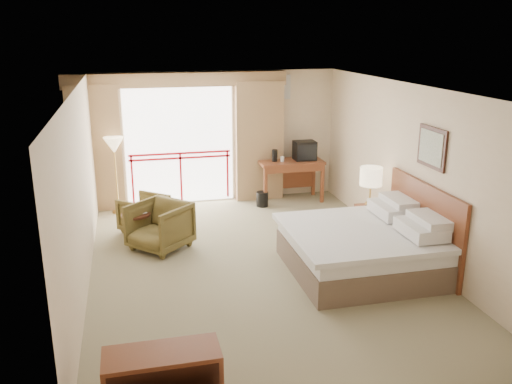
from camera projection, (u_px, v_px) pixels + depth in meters
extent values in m
plane|color=#7E7655|center=(257.00, 264.00, 8.41)|extent=(7.00, 7.00, 0.00)
plane|color=white|center=(257.00, 88.00, 7.63)|extent=(7.00, 7.00, 0.00)
plane|color=beige|center=(218.00, 137.00, 11.28)|extent=(5.00, 0.00, 5.00)
plane|color=beige|center=(350.00, 284.00, 4.76)|extent=(5.00, 0.00, 5.00)
plane|color=beige|center=(81.00, 192.00, 7.46)|extent=(0.00, 7.00, 7.00)
plane|color=beige|center=(410.00, 171.00, 8.57)|extent=(0.00, 7.00, 7.00)
plane|color=white|center=(180.00, 146.00, 11.12)|extent=(2.40, 0.00, 2.40)
cube|color=#B40F1C|center=(180.00, 158.00, 11.18)|extent=(2.09, 0.03, 0.04)
cube|color=#B40F1C|center=(180.00, 153.00, 11.15)|extent=(2.09, 0.03, 0.04)
cube|color=#B40F1C|center=(132.00, 180.00, 11.07)|extent=(0.04, 0.03, 1.00)
cube|color=#B40F1C|center=(181.00, 177.00, 11.29)|extent=(0.04, 0.03, 1.00)
cube|color=#B40F1C|center=(228.00, 174.00, 11.51)|extent=(0.04, 0.03, 1.00)
cube|color=#906D4B|center=(96.00, 149.00, 10.62)|extent=(1.00, 0.26, 2.50)
cube|color=#906D4B|center=(259.00, 141.00, 11.36)|extent=(1.00, 0.26, 2.50)
cube|color=#906D4B|center=(177.00, 80.00, 10.64)|extent=(4.40, 0.22, 0.28)
cube|color=silver|center=(279.00, 87.00, 11.25)|extent=(0.50, 0.04, 0.50)
cube|color=brown|center=(360.00, 259.00, 8.11)|extent=(2.05, 2.00, 0.40)
cube|color=silver|center=(361.00, 240.00, 8.03)|extent=(2.01, 1.96, 0.22)
cube|color=silver|center=(359.00, 232.00, 7.98)|extent=(2.09, 2.06, 0.08)
cube|color=silver|center=(421.00, 229.00, 7.68)|extent=(0.50, 0.75, 0.18)
cube|color=silver|center=(392.00, 209.00, 8.52)|extent=(0.50, 0.75, 0.18)
cube|color=silver|center=(430.00, 220.00, 7.68)|extent=(0.40, 0.70, 0.14)
cube|color=silver|center=(400.00, 202.00, 8.51)|extent=(0.40, 0.70, 0.14)
cube|color=#622A16|center=(424.00, 225.00, 8.21)|extent=(0.06, 2.10, 1.30)
cube|color=black|center=(432.00, 148.00, 7.87)|extent=(0.03, 0.72, 0.60)
cube|color=silver|center=(431.00, 148.00, 7.86)|extent=(0.01, 0.60, 0.48)
cube|color=#622A16|center=(369.00, 223.00, 9.37)|extent=(0.41, 0.49, 0.57)
cylinder|color=tan|center=(369.00, 204.00, 9.32)|extent=(0.16, 0.16, 0.04)
cylinder|color=tan|center=(370.00, 193.00, 9.26)|extent=(0.03, 0.03, 0.40)
cylinder|color=#FFE5B2|center=(371.00, 176.00, 9.18)|extent=(0.38, 0.38, 0.31)
cube|color=black|center=(372.00, 208.00, 9.12)|extent=(0.21, 0.18, 0.08)
cube|color=#622A16|center=(291.00, 162.00, 11.31)|extent=(1.34, 0.65, 0.06)
cube|color=#622A16|center=(266.00, 187.00, 11.04)|extent=(0.07, 0.07, 0.82)
cube|color=#622A16|center=(322.00, 183.00, 11.31)|extent=(0.07, 0.07, 0.82)
cube|color=#622A16|center=(259.00, 180.00, 11.56)|extent=(0.07, 0.07, 0.82)
cube|color=#622A16|center=(313.00, 177.00, 11.83)|extent=(0.07, 0.07, 0.82)
cube|color=#622A16|center=(287.00, 174.00, 11.67)|extent=(1.22, 0.03, 0.61)
cube|color=#622A16|center=(295.00, 169.00, 11.07)|extent=(1.22, 0.03, 0.13)
cube|color=black|center=(305.00, 151.00, 11.32)|extent=(0.44, 0.34, 0.40)
cube|color=black|center=(307.00, 152.00, 11.16)|extent=(0.40, 0.02, 0.32)
cylinder|color=black|center=(275.00, 156.00, 11.19)|extent=(0.12, 0.12, 0.25)
cylinder|color=white|center=(282.00, 159.00, 11.20)|extent=(0.08, 0.08, 0.11)
cylinder|color=black|center=(262.00, 199.00, 11.13)|extent=(0.29, 0.29, 0.30)
imported|color=#4D4120|center=(145.00, 231.00, 9.81)|extent=(1.00, 1.00, 0.66)
imported|color=#4D4120|center=(161.00, 248.00, 9.02)|extent=(1.21, 1.21, 0.79)
cylinder|color=black|center=(136.00, 215.00, 9.09)|extent=(0.48, 0.48, 0.04)
cylinder|color=black|center=(137.00, 229.00, 9.16)|extent=(0.06, 0.06, 0.48)
cylinder|color=black|center=(138.00, 242.00, 9.23)|extent=(0.35, 0.35, 0.03)
imported|color=white|center=(136.00, 213.00, 9.09)|extent=(0.22, 0.26, 0.02)
cylinder|color=tan|center=(119.00, 212.00, 10.79)|extent=(0.25, 0.25, 0.03)
cylinder|color=tan|center=(117.00, 180.00, 10.60)|extent=(0.03, 0.03, 1.32)
cone|color=#FFE5B2|center=(114.00, 145.00, 10.40)|extent=(0.39, 0.39, 0.31)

